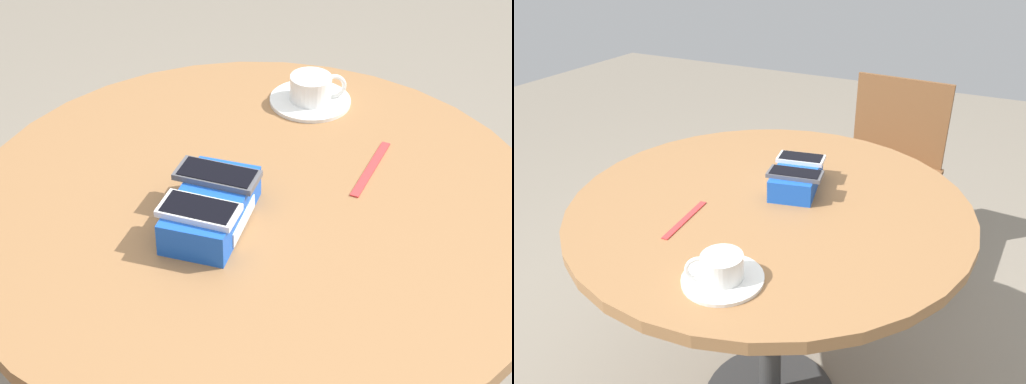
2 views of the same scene
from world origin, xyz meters
TOP-DOWN VIEW (x-y plane):
  - round_table at (0.00, 0.00)m, footprint 1.04×1.04m
  - phone_box at (-0.09, 0.03)m, footprint 0.23×0.16m
  - phone_white at (-0.14, 0.03)m, footprint 0.09×0.14m
  - phone_gray at (-0.04, 0.05)m, footprint 0.09×0.15m
  - saucer at (0.35, 0.07)m, footprint 0.17×0.17m
  - coffee_cup at (0.35, 0.07)m, footprint 0.09×0.11m
  - lanyard_strap at (0.19, -0.14)m, footprint 0.19×0.03m
  - chair_near_window at (-0.98, 0.07)m, footprint 0.47×0.47m

SIDE VIEW (x-z plane):
  - chair_near_window at x=-0.98m, z-range 0.03..0.86m
  - round_table at x=0.00m, z-range 0.26..1.03m
  - lanyard_strap at x=0.19m, z-range 0.76..0.77m
  - saucer at x=0.35m, z-range 0.76..0.77m
  - phone_box at x=-0.09m, z-range 0.76..0.82m
  - coffee_cup at x=0.35m, z-range 0.77..0.83m
  - phone_gray at x=-0.04m, z-range 0.82..0.83m
  - phone_white at x=-0.14m, z-range 0.82..0.83m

